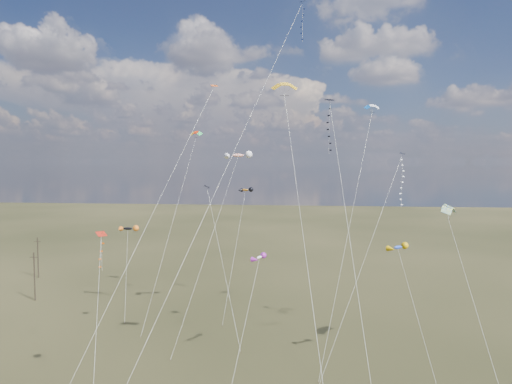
# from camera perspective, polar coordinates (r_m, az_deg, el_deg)

# --- Properties ---
(utility_pole_near) EXTENTS (1.40, 0.20, 8.00)m
(utility_pole_near) POSITION_cam_1_polar(r_m,az_deg,el_deg) (84.58, -25.96, -9.41)
(utility_pole_near) COLOR black
(utility_pole_near) RESTS_ON ground
(utility_pole_far) EXTENTS (1.40, 0.20, 8.00)m
(utility_pole_far) POSITION_cam_1_polar(r_m,az_deg,el_deg) (100.35, -25.60, -7.36)
(utility_pole_far) COLOR black
(utility_pole_far) RESTS_ON ground
(diamond_black_high) EXTENTS (3.91, 20.31, 29.83)m
(diamond_black_high) POSITION_cam_1_polar(r_m,az_deg,el_deg) (50.29, 9.40, 6.61)
(diamond_black_high) COLOR black
(diamond_black_high) RESTS_ON ground
(diamond_navy_tall) EXTENTS (15.82, 30.03, 43.03)m
(diamond_navy_tall) POSITION_cam_1_polar(r_m,az_deg,el_deg) (57.75, 4.33, 17.80)
(diamond_navy_tall) COLOR #0D1D50
(diamond_navy_tall) RESTS_ON ground
(diamond_black_mid) EXTENTS (7.18, 12.95, 19.45)m
(diamond_black_mid) POSITION_cam_1_polar(r_m,az_deg,el_deg) (63.47, -5.16, -4.21)
(diamond_black_mid) COLOR black
(diamond_black_mid) RESTS_ON ground
(diamond_red_low) EXTENTS (3.28, 9.19, 16.20)m
(diamond_red_low) POSITION_cam_1_polar(r_m,az_deg,el_deg) (45.88, -18.80, -8.11)
(diamond_red_low) COLOR #A11C0E
(diamond_red_low) RESTS_ON ground
(diamond_navy_right) EXTENTS (11.17, 14.53, 24.03)m
(diamond_navy_right) POSITION_cam_1_polar(r_m,az_deg,el_deg) (58.63, 17.43, 0.52)
(diamond_navy_right) COLOR #091C49
(diamond_navy_right) RESTS_ON ground
(diamond_orange_center) EXTENTS (12.22, 14.80, 31.14)m
(diamond_orange_center) POSITION_cam_1_polar(r_m,az_deg,el_deg) (45.87, -11.43, 0.32)
(diamond_orange_center) COLOR #DA5116
(diamond_orange_center) RESTS_ON ground
(parafoil_yellow) EXTENTS (5.86, 17.52, 31.08)m
(parafoil_yellow) POSITION_cam_1_polar(r_m,az_deg,el_deg) (45.94, 3.61, 13.13)
(parafoil_yellow) COLOR gold
(parafoil_yellow) RESTS_ON ground
(parafoil_blue_white) EXTENTS (8.37, 16.81, 30.78)m
(parafoil_blue_white) POSITION_cam_1_polar(r_m,az_deg,el_deg) (63.09, 14.27, 10.16)
(parafoil_blue_white) COLOR #0F59B0
(parafoil_blue_white) RESTS_ON ground
(parafoil_striped) EXTENTS (3.30, 14.50, 18.65)m
(parafoil_striped) POSITION_cam_1_polar(r_m,az_deg,el_deg) (54.73, 22.97, -1.73)
(parafoil_striped) COLOR yellow
(parafoil_striped) RESTS_ON ground
(parafoil_tricolor) EXTENTS (4.84, 16.73, 28.10)m
(parafoil_tricolor) POSITION_cam_1_polar(r_m,az_deg,el_deg) (73.96, -7.57, 7.23)
(parafoil_tricolor) COLOR gold
(parafoil_tricolor) RESTS_ON ground
(novelty_black_orange) EXTENTS (3.96, 8.47, 12.89)m
(novelty_black_orange) POSITION_cam_1_polar(r_m,az_deg,el_deg) (74.65, -15.74, -4.44)
(novelty_black_orange) COLOR black
(novelty_black_orange) RESTS_ON ground
(novelty_orange_black) EXTENTS (3.23, 12.43, 18.79)m
(novelty_orange_black) POSITION_cam_1_polar(r_m,az_deg,el_deg) (73.14, -1.35, 0.18)
(novelty_orange_black) COLOR orange
(novelty_orange_black) RESTS_ON ground
(novelty_white_purple) EXTENTS (3.01, 8.46, 12.45)m
(novelty_white_purple) POSITION_cam_1_polar(r_m,az_deg,el_deg) (51.99, 0.40, -8.24)
(novelty_white_purple) COLOR silver
(novelty_white_purple) RESTS_ON ground
(novelty_redwhite_stripe) EXTENTS (7.76, 14.91, 24.35)m
(novelty_redwhite_stripe) POSITION_cam_1_polar(r_m,az_deg,el_deg) (64.24, -2.29, 4.54)
(novelty_redwhite_stripe) COLOR red
(novelty_redwhite_stripe) RESTS_ON ground
(novelty_blue_yellow) EXTENTS (4.26, 7.70, 14.12)m
(novelty_blue_yellow) POSITION_cam_1_polar(r_m,az_deg,el_deg) (51.61, 17.35, -6.69)
(novelty_blue_yellow) COLOR blue
(novelty_blue_yellow) RESTS_ON ground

